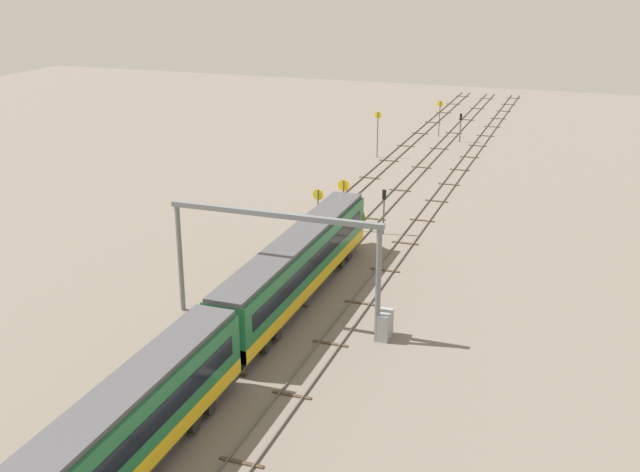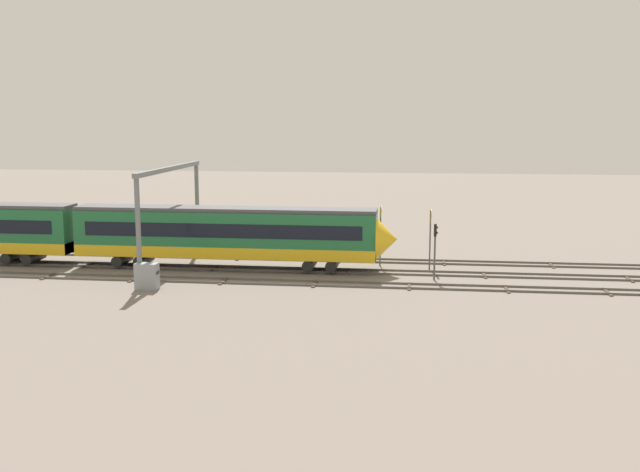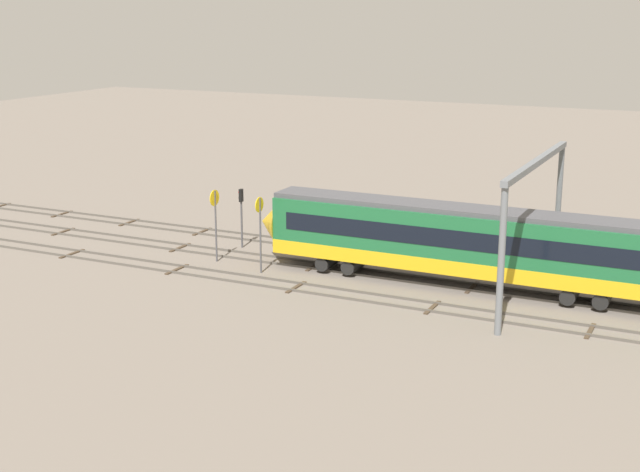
% 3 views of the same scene
% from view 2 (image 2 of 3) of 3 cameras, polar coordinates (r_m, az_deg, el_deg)
% --- Properties ---
extents(ground_plane, '(206.77, 206.77, 0.00)m').
position_cam_2_polar(ground_plane, '(59.11, -3.08, -2.63)').
color(ground_plane, slate).
extents(track_near_foreground, '(190.77, 2.40, 0.16)m').
position_cam_2_polar(track_near_foreground, '(54.70, -3.94, -3.53)').
color(track_near_foreground, '#59544C').
rests_on(track_near_foreground, ground).
extents(track_with_train, '(190.77, 2.40, 0.16)m').
position_cam_2_polar(track_with_train, '(59.10, -3.08, -2.56)').
color(track_with_train, '#59544C').
rests_on(track_with_train, ground).
extents(track_middle, '(190.77, 2.40, 0.16)m').
position_cam_2_polar(track_middle, '(63.52, -2.35, -1.73)').
color(track_middle, '#59544C').
rests_on(track_middle, ground).
extents(overhead_gantry, '(0.40, 15.01, 8.15)m').
position_cam_2_polar(overhead_gantry, '(60.26, -11.37, 3.18)').
color(overhead_gantry, slate).
rests_on(overhead_gantry, ground).
extents(speed_sign_far_trackside, '(0.14, 1.07, 4.87)m').
position_cam_2_polar(speed_sign_far_trackside, '(59.32, 8.46, 0.55)').
color(speed_sign_far_trackside, '#4C4C51').
rests_on(speed_sign_far_trackside, ground).
extents(speed_sign_distant_end, '(0.14, 0.97, 4.94)m').
position_cam_2_polar(speed_sign_distant_end, '(60.39, 4.66, 0.75)').
color(speed_sign_distant_end, '#4C4C51').
rests_on(speed_sign_distant_end, ground).
extents(signal_light_trackside_departure, '(0.31, 0.32, 4.22)m').
position_cam_2_polar(signal_light_trackside_departure, '(55.67, 8.80, -0.56)').
color(signal_light_trackside_departure, '#4C4C51').
rests_on(signal_light_trackside_departure, ground).
extents(relay_cabinet, '(1.60, 0.88, 1.87)m').
position_cam_2_polar(relay_cabinet, '(53.83, -13.11, -3.02)').
color(relay_cabinet, gray).
rests_on(relay_cabinet, ground).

